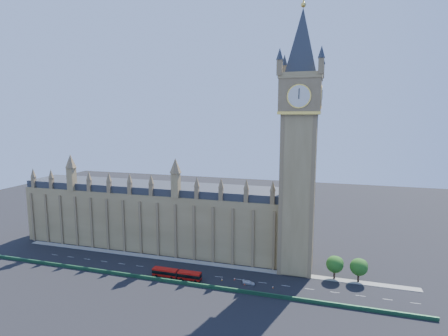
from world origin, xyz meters
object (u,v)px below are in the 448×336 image
(car_grey, at_px, (180,272))
(car_silver, at_px, (192,277))
(car_white, at_px, (249,283))
(red_bus, at_px, (177,274))

(car_grey, height_order, car_silver, car_grey)
(car_white, bearing_deg, red_bus, 104.39)
(car_grey, height_order, car_white, car_grey)
(car_silver, relative_size, car_white, 1.06)
(car_silver, height_order, car_white, car_silver)
(car_grey, distance_m, car_silver, 5.79)
(red_bus, height_order, car_grey, red_bus)
(car_silver, bearing_deg, red_bus, 96.96)
(red_bus, xyz_separation_m, car_white, (25.73, 2.89, -1.00))
(car_silver, distance_m, car_white, 20.36)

